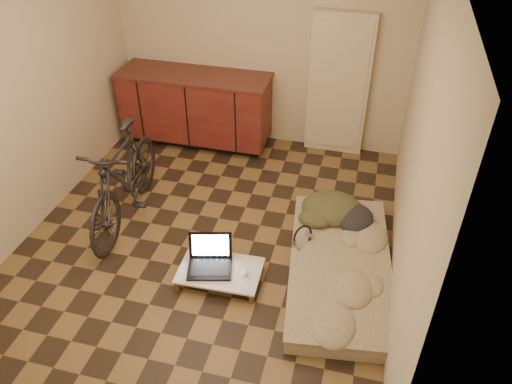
% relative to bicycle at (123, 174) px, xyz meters
% --- Properties ---
extents(room_shell, '(3.50, 4.00, 2.60)m').
position_rel_bicycle_xyz_m(room_shell, '(0.89, -0.04, 0.76)').
color(room_shell, brown).
rests_on(room_shell, ground).
extents(cabinets, '(1.84, 0.62, 0.91)m').
position_rel_bicycle_xyz_m(cabinets, '(0.14, 1.66, -0.08)').
color(cabinets, black).
rests_on(cabinets, ground).
extents(appliance_panel, '(0.70, 0.10, 1.70)m').
position_rel_bicycle_xyz_m(appliance_panel, '(1.84, 1.90, 0.31)').
color(appliance_panel, beige).
rests_on(appliance_panel, ground).
extents(bicycle, '(0.64, 1.72, 1.09)m').
position_rel_bicycle_xyz_m(bicycle, '(0.00, 0.00, 0.00)').
color(bicycle, black).
rests_on(bicycle, ground).
extents(futon, '(1.13, 1.96, 0.16)m').
position_rel_bicycle_xyz_m(futon, '(2.19, -0.27, -0.46)').
color(futon, '#ADA78B').
rests_on(futon, ground).
extents(clothing_pile, '(0.71, 0.61, 0.26)m').
position_rel_bicycle_xyz_m(clothing_pile, '(2.08, 0.37, -0.26)').
color(clothing_pile, '#3E4226').
rests_on(clothing_pile, futon).
extents(headphones, '(0.33, 0.33, 0.16)m').
position_rel_bicycle_xyz_m(headphones, '(1.81, -0.11, -0.30)').
color(headphones, black).
rests_on(headphones, futon).
extents(lap_desk, '(0.74, 0.50, 0.12)m').
position_rel_bicycle_xyz_m(lap_desk, '(1.17, -0.61, -0.44)').
color(lap_desk, brown).
rests_on(lap_desk, ground).
extents(laptop, '(0.46, 0.43, 0.27)m').
position_rel_bicycle_xyz_m(laptop, '(1.07, -0.58, -0.37)').
color(laptop, black).
rests_on(laptop, lap_desk).
extents(mouse, '(0.06, 0.09, 0.03)m').
position_rel_bicycle_xyz_m(mouse, '(1.40, -0.61, -0.41)').
color(mouse, white).
rests_on(mouse, lap_desk).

